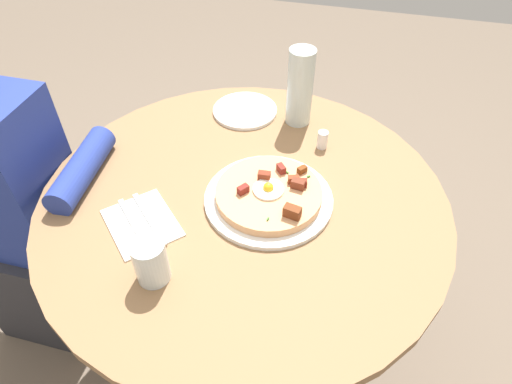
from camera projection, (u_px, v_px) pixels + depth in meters
The scene contains 12 objects.
ground_plane at pixel (248, 339), 1.57m from camera, with size 6.00×6.00×0.00m, color #6B5B4C.
dining_table at pixel (245, 241), 1.19m from camera, with size 0.98×0.98×0.72m.
person_seated at pixel (16, 221), 1.30m from camera, with size 0.52×0.30×1.14m.
pizza_plate at pixel (269, 198), 1.05m from camera, with size 0.30×0.30×0.01m, color white.
breakfast_pizza at pixel (270, 193), 1.04m from camera, with size 0.25×0.25×0.05m.
bread_plate at pixel (245, 110), 1.32m from camera, with size 0.19×0.19×0.01m, color white.
napkin at pixel (142, 223), 1.00m from camera, with size 0.17×0.14×0.00m, color white.
fork at pixel (134, 225), 0.99m from camera, with size 0.18×0.01×0.01m, color silver.
knife at pixel (149, 218), 1.01m from camera, with size 0.18×0.01×0.01m, color silver.
water_glass at pixel (151, 261), 0.87m from camera, with size 0.07×0.07×0.10m, color silver.
water_bottle at pixel (300, 87), 1.21m from camera, with size 0.07×0.07×0.22m, color silver.
salt_shaker at pixel (323, 140), 1.18m from camera, with size 0.03×0.03×0.05m, color white.
Camera 1 is at (-0.22, 0.72, 1.48)m, focal length 31.10 mm.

